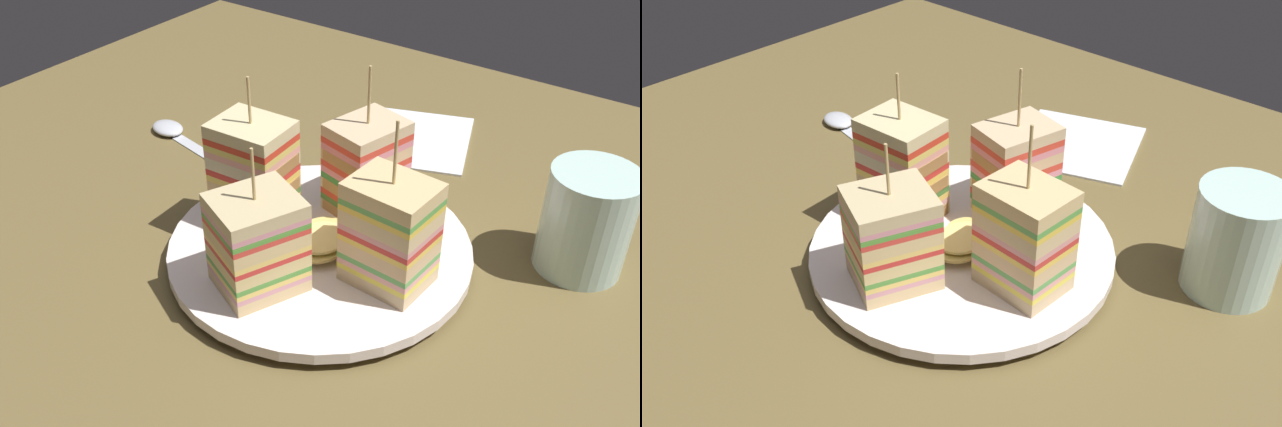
{
  "view_description": "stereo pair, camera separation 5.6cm",
  "coord_description": "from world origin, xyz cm",
  "views": [
    {
      "loc": [
        -26.83,
        37.56,
        37.09
      ],
      "look_at": [
        0.0,
        0.0,
        4.69
      ],
      "focal_mm": 40.12,
      "sensor_mm": 36.0,
      "label": 1
    },
    {
      "loc": [
        -31.2,
        34.02,
        37.09
      ],
      "look_at": [
        0.0,
        0.0,
        4.69
      ],
      "focal_mm": 40.12,
      "sensor_mm": 36.0,
      "label": 2
    }
  ],
  "objects": [
    {
      "name": "sandwich_wedge_1",
      "position": [
        -6.66,
        0.58,
        5.99
      ],
      "size": [
        6.39,
        5.13,
        13.51
      ],
      "rotation": [
        0.0,
        0.0,
        6.23
      ],
      "color": "#D5B687",
      "rests_on": "plate"
    },
    {
      "name": "napkin",
      "position": [
        3.95,
        -22.18,
        0.25
      ],
      "size": [
        15.45,
        15.63,
        0.5
      ],
      "primitive_type": "cube",
      "rotation": [
        0.0,
        0.0,
        0.35
      ],
      "color": "white",
      "rests_on": "ground_plane"
    },
    {
      "name": "sandwich_wedge_3",
      "position": [
        6.68,
        -0.2,
        6.16
      ],
      "size": [
        6.42,
        5.23,
        12.88
      ],
      "rotation": [
        0.0,
        0.0,
        9.49
      ],
      "color": "beige",
      "rests_on": "plate"
    },
    {
      "name": "ground_plane",
      "position": [
        0.0,
        0.0,
        -0.9
      ],
      "size": [
        101.6,
        87.99,
        1.8
      ],
      "primitive_type": "cube",
      "color": "brown"
    },
    {
      "name": "plate",
      "position": [
        0.0,
        0.0,
        1.02
      ],
      "size": [
        24.7,
        24.7,
        1.69
      ],
      "color": "white",
      "rests_on": "ground_plane"
    },
    {
      "name": "drinking_glass",
      "position": [
        -17.39,
        -11.7,
        3.72
      ],
      "size": [
        7.01,
        7.01,
        8.78
      ],
      "color": "silver",
      "rests_on": "ground_plane"
    },
    {
      "name": "sandwich_wedge_2",
      "position": [
        -0.2,
        -6.68,
        5.74
      ],
      "size": [
        6.09,
        7.09,
        13.08
      ],
      "rotation": [
        0.0,
        0.0,
        7.61
      ],
      "color": "beige",
      "rests_on": "plate"
    },
    {
      "name": "sandwich_wedge_0",
      "position": [
        0.82,
        6.63,
        5.52
      ],
      "size": [
        7.35,
        7.75,
        11.75
      ],
      "rotation": [
        0.0,
        0.0,
        4.3
      ],
      "color": "#E0BE84",
      "rests_on": "plate"
    },
    {
      "name": "spoon",
      "position": [
        24.47,
        -8.06,
        0.41
      ],
      "size": [
        15.11,
        4.79,
        1.0
      ],
      "rotation": [
        0.0,
        0.0,
        6.1
      ],
      "color": "silver",
      "rests_on": "ground_plane"
    },
    {
      "name": "chip_pile",
      "position": [
        -0.6,
        0.43,
        2.63
      ],
      "size": [
        5.92,
        6.81,
        2.02
      ],
      "color": "#D5BF5D",
      "rests_on": "plate"
    }
  ]
}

